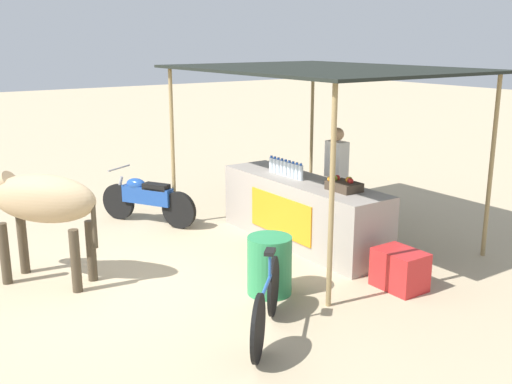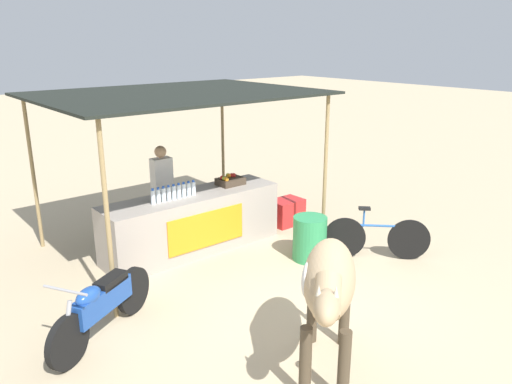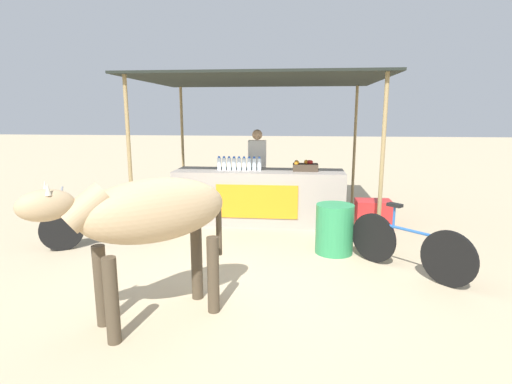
% 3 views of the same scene
% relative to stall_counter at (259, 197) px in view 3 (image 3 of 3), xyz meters
% --- Properties ---
extents(ground_plane, '(60.00, 60.00, 0.00)m').
position_rel_stall_counter_xyz_m(ground_plane, '(0.00, -2.20, -0.48)').
color(ground_plane, tan).
extents(stall_counter, '(3.00, 0.82, 0.96)m').
position_rel_stall_counter_xyz_m(stall_counter, '(0.00, 0.00, 0.00)').
color(stall_counter, '#9E9389').
rests_on(stall_counter, ground).
extents(stall_awning, '(4.20, 3.20, 2.56)m').
position_rel_stall_counter_xyz_m(stall_awning, '(0.00, 0.30, 1.98)').
color(stall_awning, black).
rests_on(stall_awning, ground).
extents(water_bottle_row, '(0.79, 0.07, 0.25)m').
position_rel_stall_counter_xyz_m(water_bottle_row, '(-0.35, -0.05, 0.59)').
color(water_bottle_row, silver).
rests_on(water_bottle_row, stall_counter).
extents(fruit_crate, '(0.44, 0.32, 0.18)m').
position_rel_stall_counter_xyz_m(fruit_crate, '(0.81, 0.05, 0.55)').
color(fruit_crate, '#3F3326').
rests_on(fruit_crate, stall_counter).
extents(vendor_behind_counter, '(0.34, 0.22, 1.65)m').
position_rel_stall_counter_xyz_m(vendor_behind_counter, '(-0.11, 0.75, 0.37)').
color(vendor_behind_counter, '#383842').
rests_on(vendor_behind_counter, ground).
extents(cooler_box, '(0.60, 0.44, 0.48)m').
position_rel_stall_counter_xyz_m(cooler_box, '(2.01, -0.10, -0.24)').
color(cooler_box, red).
rests_on(cooler_box, ground).
extents(water_barrel, '(0.53, 0.53, 0.70)m').
position_rel_stall_counter_xyz_m(water_barrel, '(1.22, -1.48, -0.13)').
color(water_barrel, '#2D8C51').
rests_on(water_barrel, ground).
extents(cow, '(1.62, 1.46, 1.44)m').
position_rel_stall_counter_xyz_m(cow, '(-0.68, -3.57, 0.55)').
color(cow, tan).
rests_on(cow, ground).
extents(motorcycle_parked, '(1.60, 1.00, 0.90)m').
position_rel_stall_counter_xyz_m(motorcycle_parked, '(-2.20, -1.49, -0.05)').
color(motorcycle_parked, black).
rests_on(motorcycle_parked, ground).
extents(bicycle_leaning, '(1.21, 1.19, 0.85)m').
position_rel_stall_counter_xyz_m(bicycle_leaning, '(2.05, -2.13, -0.13)').
color(bicycle_leaning, black).
rests_on(bicycle_leaning, ground).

